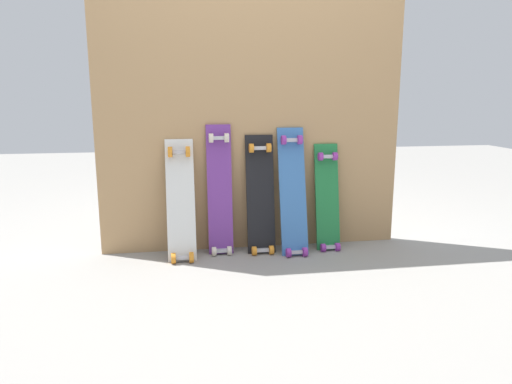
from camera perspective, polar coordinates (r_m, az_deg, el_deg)
name	(u,v)px	position (r m, az deg, el deg)	size (l,w,h in m)	color
ground_plane	(254,249)	(3.34, -0.20, -6.84)	(12.00, 12.00, 0.00)	gray
plywood_wall_panel	(253,119)	(3.24, -0.40, 8.79)	(2.08, 0.04, 1.80)	tan
skateboard_white	(181,205)	(3.13, -9.04, -1.51)	(0.18, 0.29, 0.84)	silver
skateboard_purple	(220,195)	(3.19, -4.37, -0.32)	(0.17, 0.18, 0.93)	#6B338C
skateboard_black	(261,199)	(3.21, 0.55, -0.87)	(0.19, 0.21, 0.86)	black
skateboard_blue	(293,196)	(3.21, 4.47, -0.49)	(0.18, 0.29, 0.91)	#386BAD
skateboard_green	(327,202)	(3.33, 8.59, -1.17)	(0.17, 0.21, 0.79)	#1E7238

